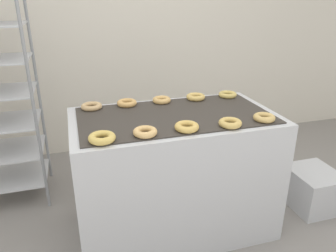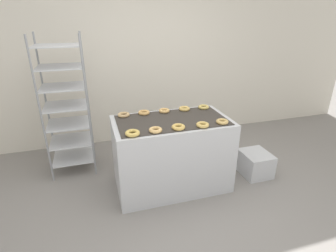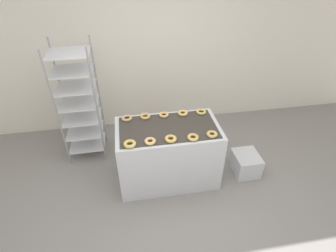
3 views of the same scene
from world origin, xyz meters
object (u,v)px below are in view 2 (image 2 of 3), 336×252
at_px(donut_far_leftmost, 124,115).
at_px(donut_far_right, 184,109).
at_px(donut_near_left, 156,130).
at_px(baking_rack_cart, 66,106).
at_px(donut_far_center, 164,111).
at_px(donut_near_right, 203,125).
at_px(donut_near_center, 178,127).
at_px(fryer_machine, 172,154).
at_px(glaze_bin, 255,163).
at_px(donut_near_leftmost, 132,133).
at_px(donut_far_rightmost, 204,107).
at_px(donut_far_left, 144,113).
at_px(donut_near_rightmost, 222,122).

relative_size(donut_far_leftmost, donut_far_right, 1.02).
height_order(donut_near_left, donut_far_leftmost, donut_near_left).
xyz_separation_m(baking_rack_cart, donut_far_center, (1.15, -0.48, -0.02)).
bearing_deg(donut_near_right, donut_far_right, 90.44).
bearing_deg(donut_near_center, fryer_machine, 87.31).
xyz_separation_m(glaze_bin, donut_near_center, (-1.14, -0.17, 0.73)).
bearing_deg(donut_far_center, donut_near_leftmost, -131.25).
xyz_separation_m(donut_near_center, donut_near_right, (0.27, -0.02, -0.00)).
relative_size(donut_near_right, donut_far_leftmost, 0.97).
height_order(fryer_machine, baking_rack_cart, baking_rack_cart).
height_order(glaze_bin, donut_near_right, donut_near_right).
relative_size(baking_rack_cart, donut_far_rightmost, 13.09).
bearing_deg(glaze_bin, donut_far_left, 165.29).
relative_size(donut_far_center, donut_far_rightmost, 0.96).
height_order(donut_near_center, donut_far_leftmost, donut_near_center).
bearing_deg(donut_far_center, donut_near_left, -114.56).
height_order(donut_far_leftmost, donut_far_right, donut_far_right).
bearing_deg(donut_far_left, baking_rack_cart, 151.93).
bearing_deg(donut_far_right, donut_near_left, -133.33).
bearing_deg(donut_far_left, donut_near_right, -47.07).
bearing_deg(donut_near_leftmost, donut_far_right, 36.46).
height_order(donut_far_center, donut_far_rightmost, donut_far_center).
relative_size(donut_near_left, donut_far_center, 1.03).
bearing_deg(donut_far_center, donut_far_leftmost, 179.74).
relative_size(baking_rack_cart, donut_far_right, 12.91).
bearing_deg(donut_far_left, fryer_machine, -46.64).
distance_m(donut_near_rightmost, donut_far_leftmost, 1.13).
distance_m(glaze_bin, donut_far_center, 1.40).
bearing_deg(glaze_bin, donut_near_left, -172.71).
bearing_deg(donut_far_rightmost, donut_near_center, -134.56).
xyz_separation_m(donut_near_left, donut_near_rightmost, (0.75, 0.01, 0.00)).
relative_size(fryer_machine, donut_far_center, 10.14).
height_order(donut_near_right, donut_far_left, same).
xyz_separation_m(donut_near_leftmost, donut_near_left, (0.24, 0.01, -0.00)).
distance_m(donut_far_left, donut_far_right, 0.51).
distance_m(donut_near_left, donut_far_left, 0.54).
bearing_deg(donut_near_leftmost, fryer_machine, 29.34).
bearing_deg(donut_far_leftmost, donut_near_center, -47.53).
bearing_deg(donut_far_leftmost, fryer_machine, -28.62).
bearing_deg(donut_far_leftmost, donut_far_right, -0.26).
bearing_deg(donut_near_right, donut_far_leftmost, 143.92).
relative_size(donut_far_right, donut_far_rightmost, 1.01).
relative_size(donut_near_leftmost, donut_far_left, 1.06).
xyz_separation_m(donut_far_left, donut_far_center, (0.25, -0.00, 0.00)).
distance_m(baking_rack_cart, donut_near_center, 1.53).
bearing_deg(baking_rack_cart, donut_far_left, -28.07).
bearing_deg(fryer_machine, donut_near_center, -92.69).
relative_size(fryer_machine, donut_far_right, 9.64).
bearing_deg(donut_far_rightmost, donut_far_right, 178.26).
height_order(donut_near_left, donut_far_center, same).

